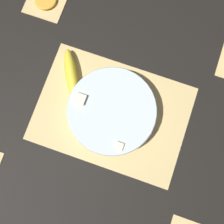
{
  "coord_description": "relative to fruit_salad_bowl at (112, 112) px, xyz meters",
  "views": [
    {
      "loc": [
        0.04,
        -0.12,
        0.85
      ],
      "look_at": [
        0.0,
        0.0,
        0.03
      ],
      "focal_mm": 42.0,
      "sensor_mm": 36.0,
      "label": 1
    }
  ],
  "objects": [
    {
      "name": "whole_banana",
      "position": [
        -0.16,
        0.07,
        -0.02
      ],
      "size": [
        0.12,
        0.18,
        0.04
      ],
      "color": "yellow",
      "rests_on": "bamboo_mat_center"
    },
    {
      "name": "fruit_salad_bowl",
      "position": [
        0.0,
        0.0,
        0.0
      ],
      "size": [
        0.28,
        0.28,
        0.07
      ],
      "color": "silver",
      "rests_on": "bamboo_mat_center"
    },
    {
      "name": "bamboo_mat_center",
      "position": [
        0.0,
        0.0,
        -0.04
      ],
      "size": [
        0.49,
        0.34,
        0.01
      ],
      "color": "#D6B775",
      "rests_on": "ground_plane"
    },
    {
      "name": "coaster_mat_far_left",
      "position": [
        -0.35,
        0.3,
        -0.04
      ],
      "size": [
        0.13,
        0.13,
        0.01
      ],
      "color": "#D6B775",
      "rests_on": "ground_plane"
    },
    {
      "name": "orange_slice_whole",
      "position": [
        -0.35,
        0.3,
        -0.03
      ],
      "size": [
        0.08,
        0.08,
        0.01
      ],
      "color": "#F9A338",
      "rests_on": "coaster_mat_far_left"
    },
    {
      "name": "ground_plane",
      "position": [
        0.0,
        0.0,
        -0.04
      ],
      "size": [
        6.0,
        6.0,
        0.0
      ],
      "primitive_type": "plane",
      "color": "black"
    }
  ]
}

